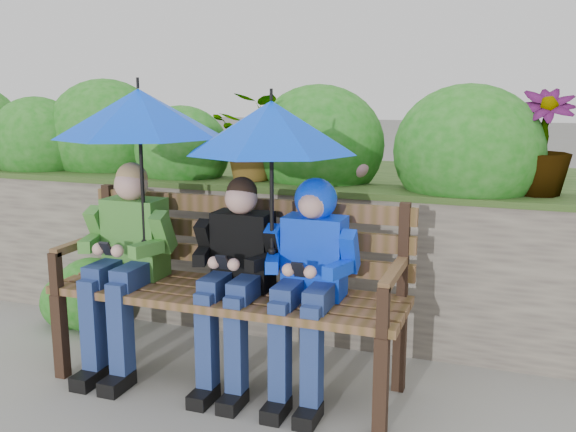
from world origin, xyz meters
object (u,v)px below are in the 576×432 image
(boy_right, at_px, (309,268))
(umbrella_right, at_px, (271,127))
(boy_middle, at_px, (236,270))
(boy_left, at_px, (126,255))
(umbrella_left, at_px, (139,113))
(park_bench, at_px, (232,277))

(boy_right, distance_m, umbrella_right, 0.77)
(boy_middle, xyz_separation_m, umbrella_right, (0.22, -0.01, 0.79))
(boy_left, relative_size, umbrella_right, 1.36)
(boy_left, bearing_deg, umbrella_left, 5.78)
(park_bench, bearing_deg, boy_left, -170.81)
(park_bench, height_order, boy_right, boy_right)
(boy_right, height_order, umbrella_left, umbrella_left)
(boy_left, height_order, umbrella_left, umbrella_left)
(boy_middle, bearing_deg, boy_left, -179.57)
(boy_middle, relative_size, umbrella_right, 1.31)
(boy_right, xyz_separation_m, umbrella_left, (-1.00, -0.00, 0.80))
(boy_middle, relative_size, umbrella_left, 1.24)
(umbrella_right, bearing_deg, boy_left, 179.84)
(boy_left, bearing_deg, boy_right, 0.88)
(boy_left, relative_size, boy_right, 1.03)
(umbrella_left, bearing_deg, boy_middle, -0.72)
(park_bench, bearing_deg, umbrella_right, -20.15)
(boy_right, height_order, umbrella_right, umbrella_right)
(park_bench, bearing_deg, boy_right, -9.86)
(park_bench, relative_size, umbrella_left, 2.11)
(boy_middle, bearing_deg, park_bench, 125.84)
(boy_left, distance_m, boy_middle, 0.70)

